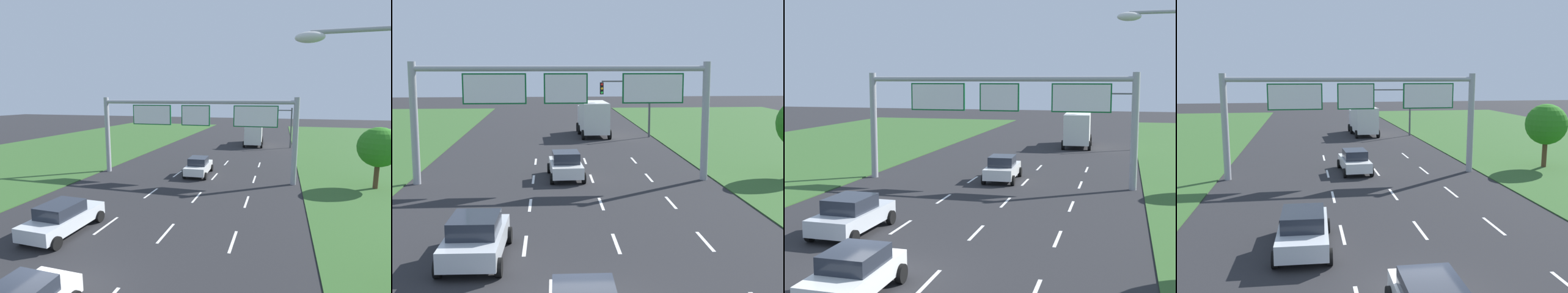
% 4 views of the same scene
% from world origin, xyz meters
% --- Properties ---
extents(ground_plane, '(200.00, 200.00, 0.00)m').
position_xyz_m(ground_plane, '(0.00, 0.00, 0.00)').
color(ground_plane, '#262628').
extents(lane_dashes_inner_left, '(0.14, 44.40, 0.01)m').
position_xyz_m(lane_dashes_inner_left, '(-1.75, 3.00, 0.00)').
color(lane_dashes_inner_left, white).
rests_on(lane_dashes_inner_left, ground_plane).
extents(lane_dashes_inner_right, '(0.14, 44.40, 0.01)m').
position_xyz_m(lane_dashes_inner_right, '(1.75, 3.00, 0.00)').
color(lane_dashes_inner_right, white).
rests_on(lane_dashes_inner_right, ground_plane).
extents(lane_dashes_slip, '(0.14, 44.40, 0.01)m').
position_xyz_m(lane_dashes_slip, '(5.25, 3.00, 0.00)').
color(lane_dashes_slip, white).
rests_on(lane_dashes_slip, ground_plane).
extents(car_near_red, '(2.04, 3.97, 1.48)m').
position_xyz_m(car_near_red, '(0.01, -1.64, 0.77)').
color(car_near_red, white).
rests_on(car_near_red, ground_plane).
extents(car_lead_silver, '(2.30, 4.53, 1.62)m').
position_xyz_m(car_lead_silver, '(-3.41, 4.65, 0.81)').
color(car_lead_silver, silver).
rests_on(car_lead_silver, ground_plane).
extents(car_mid_lane, '(2.25, 4.42, 1.64)m').
position_xyz_m(car_mid_lane, '(0.20, 18.24, 0.81)').
color(car_mid_lane, white).
rests_on(car_mid_lane, ground_plane).
extents(box_truck, '(2.89, 7.41, 3.29)m').
position_xyz_m(box_truck, '(3.43, 37.83, 1.76)').
color(box_truck, silver).
rests_on(box_truck, ground_plane).
extents(sign_gantry, '(17.24, 0.44, 7.00)m').
position_xyz_m(sign_gantry, '(0.18, 17.22, 4.95)').
color(sign_gantry, '#9EA0A5').
rests_on(sign_gantry, ground_plane).
extents(traffic_light_mast, '(4.76, 0.49, 5.60)m').
position_xyz_m(traffic_light_mast, '(6.70, 36.32, 3.87)').
color(traffic_light_mast, '#47494F').
rests_on(traffic_light_mast, ground_plane).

